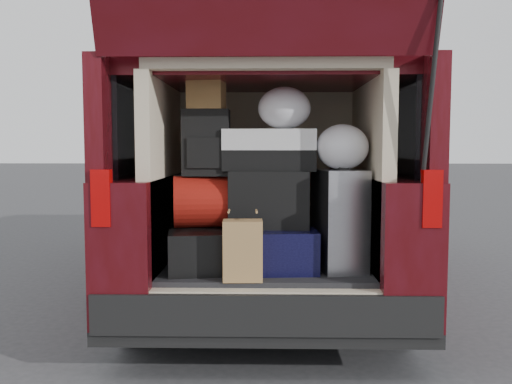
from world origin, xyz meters
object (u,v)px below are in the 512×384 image
silver_roller (339,220)px  backpack (206,143)px  red_duffel (214,201)px  black_soft_case (269,199)px  navy_hardshell (275,247)px  kraft_bag (243,250)px  twotone_duffel (270,150)px  black_hardshell (206,247)px

silver_roller → backpack: size_ratio=1.50×
red_duffel → black_soft_case: size_ratio=1.02×
backpack → navy_hardshell: bearing=-2.2°
kraft_bag → black_soft_case: (0.15, 0.33, 0.25)m
kraft_bag → backpack: bearing=121.5°
black_soft_case → silver_roller: bearing=-4.0°
navy_hardshell → twotone_duffel: bearing=128.6°
black_soft_case → red_duffel: bearing=176.3°
navy_hardshell → twotone_duffel: twotone_duffel is taller
silver_roller → twotone_duffel: size_ratio=1.08×
black_hardshell → black_soft_case: (0.39, -0.00, 0.30)m
backpack → twotone_duffel: 0.39m
black_soft_case → black_hardshell: bearing=-178.6°
navy_hardshell → kraft_bag: size_ratio=1.70×
backpack → black_hardshell: bearing=-106.9°
twotone_duffel → navy_hardshell: bearing=-43.2°
red_duffel → twotone_duffel: size_ratio=0.87×
silver_roller → kraft_bag: (-0.57, -0.29, -0.13)m
silver_roller → red_duffel: bearing=164.3°
silver_roller → navy_hardshell: bearing=162.7°
silver_roller → black_soft_case: (-0.42, 0.04, 0.12)m
red_duffel → backpack: backpack is taller
navy_hardshell → silver_roller: (0.38, -0.05, 0.18)m
backpack → silver_roller: bearing=-4.6°
kraft_bag → black_soft_case: bearing=64.0°
black_hardshell → navy_hardshell: size_ratio=1.07×
silver_roller → twotone_duffel: bearing=158.8°
red_duffel → backpack: (-0.04, -0.01, 0.36)m
navy_hardshell → black_soft_case: size_ratio=1.19×
silver_roller → backpack: 0.93m
black_soft_case → backpack: backpack is taller
black_soft_case → twotone_duffel: twotone_duffel is taller
navy_hardshell → twotone_duffel: (-0.03, 0.03, 0.59)m
black_soft_case → backpack: bearing=178.2°
red_duffel → backpack: size_ratio=1.21×
navy_hardshell → kraft_bag: 0.39m
silver_roller → black_soft_case: bearing=164.2°
silver_roller → twotone_duffel: twotone_duffel is taller
black_hardshell → silver_roller: size_ratio=1.01×
black_hardshell → black_soft_case: size_ratio=1.27×
black_soft_case → backpack: 0.52m
black_hardshell → backpack: backpack is taller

